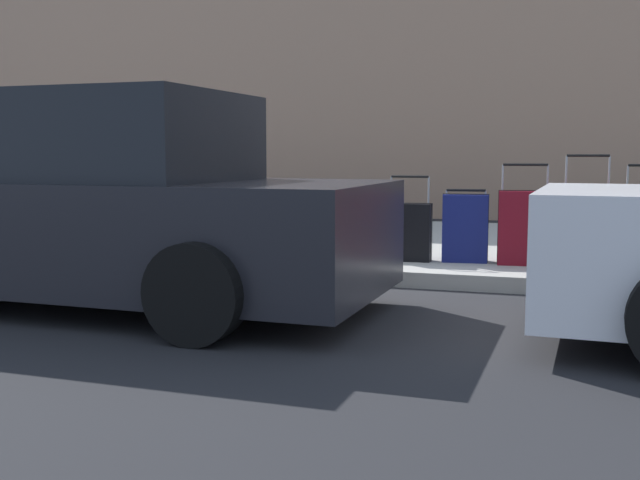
# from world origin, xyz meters

# --- Properties ---
(ground_plane) EXTENTS (40.00, 40.00, 0.00)m
(ground_plane) POSITION_xyz_m (0.00, 0.00, 0.00)
(ground_plane) COLOR black
(sidewalk_curb) EXTENTS (18.00, 5.00, 0.14)m
(sidewalk_curb) POSITION_xyz_m (0.00, -2.50, 0.07)
(sidewalk_curb) COLOR #9E9B93
(sidewalk_curb) RESTS_ON ground_plane
(building_facade_sidewalk_side) EXTENTS (24.00, 3.00, 8.06)m
(building_facade_sidewalk_side) POSITION_xyz_m (0.00, -8.55, 4.03)
(building_facade_sidewalk_side) COLOR #9E7A60
(building_facade_sidewalk_side) RESTS_ON ground_plane
(suitcase_red_2) EXTENTS (0.43, 0.24, 1.03)m
(suitcase_red_2) POSITION_xyz_m (-2.81, -0.71, 0.50)
(suitcase_red_2) COLOR red
(suitcase_red_2) RESTS_ON sidewalk_curb
(suitcase_maroon_3) EXTENTS (0.47, 0.24, 0.94)m
(suitcase_maroon_3) POSITION_xyz_m (-2.28, -0.78, 0.49)
(suitcase_maroon_3) COLOR maroon
(suitcase_maroon_3) RESTS_ON sidewalk_curb
(suitcase_navy_4) EXTENTS (0.44, 0.26, 0.70)m
(suitcase_navy_4) POSITION_xyz_m (-1.74, -0.82, 0.46)
(suitcase_navy_4) COLOR navy
(suitcase_navy_4) RESTS_ON sidewalk_curb
(suitcase_black_5) EXTENTS (0.43, 0.22, 0.83)m
(suitcase_black_5) POSITION_xyz_m (-1.22, -0.71, 0.42)
(suitcase_black_5) COLOR black
(suitcase_black_5) RESTS_ON sidewalk_curb
(suitcase_silver_6) EXTENTS (0.41, 0.22, 0.63)m
(suitcase_silver_6) POSITION_xyz_m (-0.72, -0.83, 0.43)
(suitcase_silver_6) COLOR #9EA0A8
(suitcase_silver_6) RESTS_ON sidewalk_curb
(suitcase_teal_7) EXTENTS (0.50, 0.21, 0.74)m
(suitcase_teal_7) POSITION_xyz_m (-0.18, -0.74, 0.40)
(suitcase_teal_7) COLOR #0F606B
(suitcase_teal_7) RESTS_ON sidewalk_curb
(suitcase_olive_8) EXTENTS (0.45, 0.27, 0.72)m
(suitcase_olive_8) POSITION_xyz_m (0.38, -0.72, 0.47)
(suitcase_olive_8) COLOR #59601E
(suitcase_olive_8) RESTS_ON sidewalk_curb
(suitcase_red_9) EXTENTS (0.48, 0.30, 0.67)m
(suitcase_red_9) POSITION_xyz_m (0.93, -0.81, 0.45)
(suitcase_red_9) COLOR red
(suitcase_red_9) RESTS_ON sidewalk_curb
(fire_hydrant) EXTENTS (0.39, 0.21, 0.85)m
(fire_hydrant) POSITION_xyz_m (1.84, -0.77, 0.58)
(fire_hydrant) COLOR #99999E
(fire_hydrant) RESTS_ON sidewalk_curb
(bollard_post) EXTENTS (0.12, 0.12, 0.70)m
(bollard_post) POSITION_xyz_m (2.36, -0.62, 0.49)
(bollard_post) COLOR brown
(bollard_post) RESTS_ON sidewalk_curb
(parked_car_charcoal_1) EXTENTS (4.74, 2.04, 1.61)m
(parked_car_charcoal_1) POSITION_xyz_m (0.93, 1.45, 0.76)
(parked_car_charcoal_1) COLOR black
(parked_car_charcoal_1) RESTS_ON ground_plane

